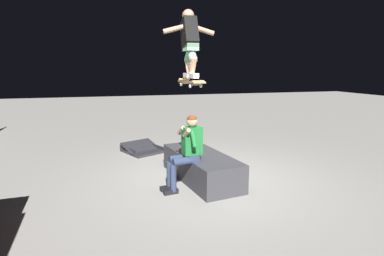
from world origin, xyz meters
name	(u,v)px	position (x,y,z in m)	size (l,w,h in m)	color
ground_plane	(211,179)	(0.00, 0.00, 0.00)	(40.00, 40.00, 0.00)	gray
ledge_box_main	(201,166)	(0.06, 0.18, 0.26)	(2.08, 0.82, 0.53)	#38383D
person_sitting_on_ledge	(186,148)	(-0.36, 0.59, 0.77)	(0.60, 0.78, 1.36)	#2D3856
skateboard	(191,82)	(-0.46, 0.54, 1.93)	(1.02, 0.22, 0.13)	#AD8451
skater_airborne	(190,40)	(-0.40, 0.54, 2.62)	(0.62, 0.89, 1.12)	white
kicker_ramp	(143,150)	(2.43, 1.04, 0.05)	(1.21, 1.18, 0.31)	#28282D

